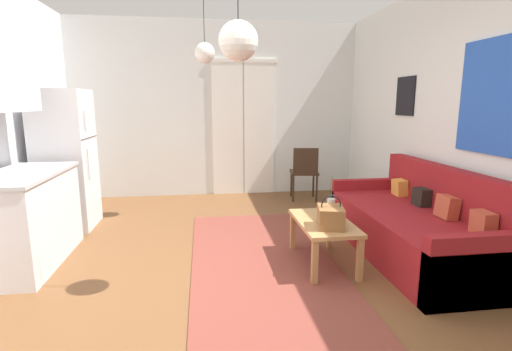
{
  "coord_description": "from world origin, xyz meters",
  "views": [
    {
      "loc": [
        -0.25,
        -2.95,
        1.52
      ],
      "look_at": [
        0.31,
        1.05,
        0.74
      ],
      "focal_mm": 26.77,
      "sensor_mm": 36.0,
      "label": 1
    }
  ],
  "objects": [
    {
      "name": "kitchen_counter",
      "position": [
        -1.95,
        0.76,
        0.76
      ],
      "size": [
        0.62,
        1.3,
        2.03
      ],
      "color": "silver",
      "rests_on": "ground_plane"
    },
    {
      "name": "pendant_lamp_near",
      "position": [
        0.03,
        -0.07,
        1.96
      ],
      "size": [
        0.29,
        0.29,
        0.99
      ],
      "color": "black"
    },
    {
      "name": "bamboo_vase",
      "position": [
        0.96,
        0.45,
        0.52
      ],
      "size": [
        0.08,
        0.08,
        0.41
      ],
      "color": "beige",
      "rests_on": "coffee_table"
    },
    {
      "name": "area_rug",
      "position": [
        0.3,
        0.2,
        0.01
      ],
      "size": [
        1.35,
        3.57,
        0.01
      ],
      "primitive_type": "cube",
      "color": "brown",
      "rests_on": "ground_plane"
    },
    {
      "name": "coffee_table",
      "position": [
        0.86,
        0.36,
        0.36
      ],
      "size": [
        0.48,
        0.87,
        0.43
      ],
      "color": "#B27F4C",
      "rests_on": "ground_plane"
    },
    {
      "name": "pendant_lamp_far",
      "position": [
        -0.19,
        2.07,
        2.13
      ],
      "size": [
        0.26,
        0.26,
        0.8
      ],
      "color": "black"
    },
    {
      "name": "wall_back",
      "position": [
        0.02,
        3.39,
        1.39
      ],
      "size": [
        4.77,
        0.13,
        2.8
      ],
      "color": "silver",
      "rests_on": "ground_plane"
    },
    {
      "name": "handbag",
      "position": [
        0.86,
        0.17,
        0.52
      ],
      "size": [
        0.28,
        0.32,
        0.29
      ],
      "color": "brown",
      "rests_on": "coffee_table"
    },
    {
      "name": "wall_right",
      "position": [
        2.33,
        0.01,
        1.4
      ],
      "size": [
        0.12,
        6.89,
        2.8
      ],
      "color": "silver",
      "rests_on": "ground_plane"
    },
    {
      "name": "ground_plane",
      "position": [
        0.0,
        0.0,
        -0.05
      ],
      "size": [
        5.17,
        7.29,
        0.1
      ],
      "primitive_type": "cube",
      "color": "brown"
    },
    {
      "name": "accent_chair",
      "position": [
        1.31,
        2.73,
        0.48
      ],
      "size": [
        0.47,
        0.45,
        0.84
      ],
      "rotation": [
        0.0,
        0.0,
        3.0
      ],
      "color": "#382619",
      "rests_on": "ground_plane"
    },
    {
      "name": "refrigerator",
      "position": [
        -1.89,
        1.87,
        0.84
      ],
      "size": [
        0.61,
        0.66,
        1.67
      ],
      "color": "white",
      "rests_on": "ground_plane"
    },
    {
      "name": "couch",
      "position": [
        1.86,
        0.44,
        0.28
      ],
      "size": [
        0.91,
        2.13,
        0.89
      ],
      "color": "maroon",
      "rests_on": "ground_plane"
    }
  ]
}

